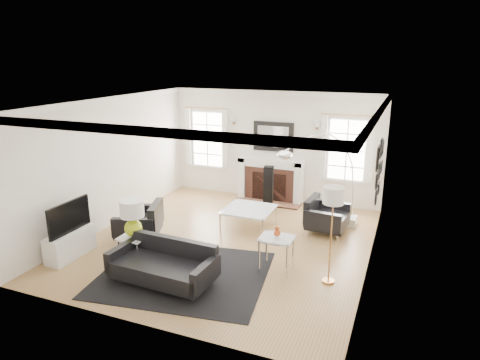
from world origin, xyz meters
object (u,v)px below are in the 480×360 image
at_px(coffee_table, 249,210).
at_px(gourd_lamp, 132,216).
at_px(fireplace, 270,180).
at_px(arc_floor_lamp, 320,177).
at_px(sofa, 165,265).
at_px(armchair_left, 142,223).
at_px(armchair_right, 325,217).

distance_m(coffee_table, gourd_lamp, 2.70).
height_order(fireplace, arc_floor_lamp, arc_floor_lamp).
xyz_separation_m(sofa, gourd_lamp, (-0.86, 0.39, 0.61)).
distance_m(sofa, armchair_left, 1.92).
bearing_deg(armchair_left, sofa, -44.59).
height_order(fireplace, armchair_left, fireplace).
xyz_separation_m(sofa, arc_floor_lamp, (1.87, 3.16, 0.87)).
bearing_deg(fireplace, armchair_right, -42.20).
bearing_deg(coffee_table, arc_floor_lamp, 18.51).
relative_size(armchair_left, armchair_right, 1.21).
distance_m(fireplace, arc_floor_lamp, 2.25).
relative_size(coffee_table, arc_floor_lamp, 0.47).
relative_size(sofa, gourd_lamp, 2.66).
xyz_separation_m(fireplace, arc_floor_lamp, (1.56, -1.49, 0.64)).
relative_size(coffee_table, gourd_lamp, 1.52).
relative_size(gourd_lamp, arc_floor_lamp, 0.31).
height_order(sofa, coffee_table, sofa).
height_order(sofa, gourd_lamp, gourd_lamp).
bearing_deg(arc_floor_lamp, fireplace, 136.33).
relative_size(fireplace, gourd_lamp, 2.53).
bearing_deg(gourd_lamp, armchair_right, 43.24).
height_order(armchair_left, coffee_table, armchair_left).
xyz_separation_m(armchair_left, coffee_table, (1.83, 1.35, 0.07)).
relative_size(armchair_right, arc_floor_lamp, 0.44).
bearing_deg(armchair_left, gourd_lamp, -62.18).
xyz_separation_m(armchair_right, gourd_lamp, (-2.89, -2.71, 0.58)).
height_order(armchair_left, gourd_lamp, gourd_lamp).
xyz_separation_m(armchair_left, arc_floor_lamp, (3.24, 1.82, 0.82)).
distance_m(armchair_left, coffee_table, 2.27).
bearing_deg(coffee_table, armchair_right, 14.68).
height_order(coffee_table, gourd_lamp, gourd_lamp).
height_order(fireplace, gourd_lamp, gourd_lamp).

